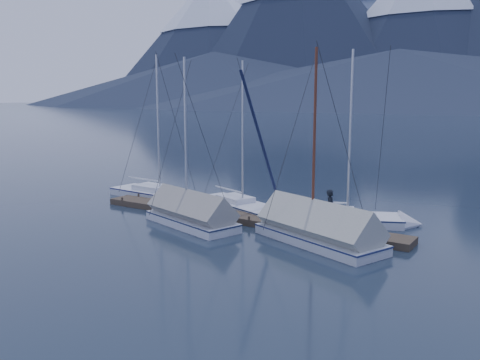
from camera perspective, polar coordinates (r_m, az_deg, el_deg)
name	(u,v)px	position (r m, az deg, el deg)	size (l,w,h in m)	color
ground	(218,229)	(25.35, -2.47, -5.53)	(1000.00, 1000.00, 0.00)	black
dock	(240,219)	(26.93, 0.00, -4.39)	(18.00, 1.50, 0.54)	#382D23
mooring_posts	(232,213)	(27.14, -0.89, -3.76)	(15.12, 1.52, 0.35)	#382D23
sailboat_open_left	(166,197)	(32.85, -8.33, -1.86)	(7.68, 3.24, 9.99)	silver
sailboat_open_mid	(248,209)	(28.93, 0.88, -3.32)	(7.29, 4.31, 9.32)	silver
sailboat_open_right	(357,221)	(26.92, 13.04, -4.51)	(7.53, 4.88, 9.69)	silver
sailboat_covered_near	(310,231)	(23.41, 7.84, -5.67)	(7.66, 4.66, 9.56)	silver
sailboat_covered_far	(186,215)	(26.41, -6.13, -3.95)	(6.90, 3.77, 9.27)	silver
person	(330,208)	(24.63, 10.12, -3.13)	(0.66, 0.43, 1.81)	black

